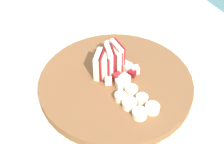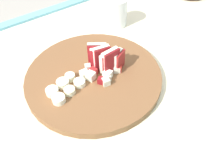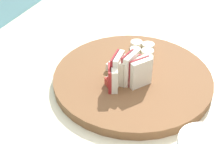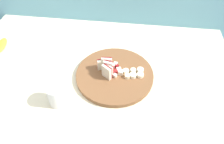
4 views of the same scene
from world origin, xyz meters
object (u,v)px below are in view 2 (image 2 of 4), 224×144
at_px(apple_wedge_fan, 105,59).
at_px(small_jar, 116,12).
at_px(cutting_board, 94,76).
at_px(apple_dice_pile, 100,74).
at_px(banana_slice_rows, 65,88).

distance_m(apple_wedge_fan, small_jar, 0.24).
distance_m(cutting_board, apple_wedge_fan, 0.05).
xyz_separation_m(cutting_board, small_jar, (-0.21, -0.17, 0.04)).
bearing_deg(apple_dice_pile, small_jar, -136.72).
bearing_deg(apple_dice_pile, banana_slice_rows, -10.76).
xyz_separation_m(cutting_board, apple_dice_pile, (-0.01, 0.02, 0.02)).
bearing_deg(banana_slice_rows, apple_wedge_fan, -179.28).
relative_size(cutting_board, apple_wedge_fan, 4.03).
relative_size(cutting_board, apple_dice_pile, 3.35).
distance_m(apple_dice_pile, banana_slice_rows, 0.09).
xyz_separation_m(apple_wedge_fan, apple_dice_pile, (0.03, 0.02, -0.02)).
xyz_separation_m(apple_wedge_fan, small_jar, (-0.17, -0.17, -0.00)).
relative_size(cutting_board, small_jar, 3.72).
xyz_separation_m(cutting_board, apple_wedge_fan, (-0.04, 0.00, 0.04)).
distance_m(apple_dice_pile, small_jar, 0.28).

